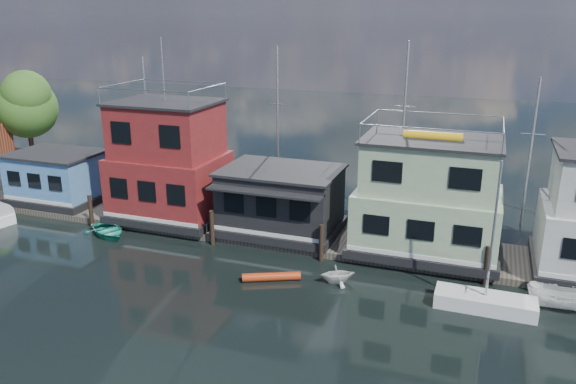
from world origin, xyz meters
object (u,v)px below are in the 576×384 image
at_px(red_kayak, 271,277).
at_px(dinghy_teal, 108,231).
at_px(day_sailer, 485,301).
at_px(dinghy_white, 337,274).
at_px(houseboat_red, 169,163).
at_px(houseboat_dark, 281,200).
at_px(houseboat_green, 428,198).
at_px(motorboat, 564,298).
at_px(houseboat_blue, 58,177).

relative_size(red_kayak, dinghy_teal, 0.93).
distance_m(day_sailer, dinghy_white, 7.46).
relative_size(houseboat_red, dinghy_white, 6.20).
relative_size(houseboat_dark, dinghy_white, 3.87).
bearing_deg(day_sailer, houseboat_green, 123.36).
xyz_separation_m(motorboat, red_kayak, (-14.35, -1.83, -0.42)).
bearing_deg(day_sailer, houseboat_dark, 156.89).
distance_m(houseboat_red, houseboat_green, 17.01).
bearing_deg(houseboat_green, motorboat, -31.44).
relative_size(houseboat_red, houseboat_green, 1.41).
xyz_separation_m(red_kayak, dinghy_white, (3.36, 1.00, 0.27)).
height_order(houseboat_red, day_sailer, houseboat_red).
bearing_deg(dinghy_white, red_kayak, 77.83).
bearing_deg(red_kayak, dinghy_white, -8.36).
distance_m(houseboat_dark, motorboat, 16.74).
height_order(houseboat_dark, dinghy_teal, houseboat_dark).
distance_m(day_sailer, dinghy_teal, 23.06).
distance_m(houseboat_red, dinghy_teal, 5.88).
height_order(houseboat_blue, houseboat_green, houseboat_green).
relative_size(dinghy_white, dinghy_teal, 0.57).
relative_size(motorboat, dinghy_white, 1.75).
xyz_separation_m(motorboat, dinghy_white, (-10.98, -0.83, -0.14)).
distance_m(houseboat_red, dinghy_white, 14.53).
height_order(houseboat_dark, red_kayak, houseboat_dark).
bearing_deg(day_sailer, motorboat, 18.39).
xyz_separation_m(houseboat_blue, dinghy_white, (22.60, -5.16, -1.70)).
relative_size(houseboat_blue, houseboat_green, 0.76).
relative_size(houseboat_red, dinghy_teal, 3.52).
relative_size(houseboat_red, houseboat_dark, 1.60).
bearing_deg(houseboat_blue, day_sailer, -10.33).
xyz_separation_m(houseboat_blue, houseboat_red, (9.50, 0.00, 1.90)).
height_order(houseboat_dark, day_sailer, day_sailer).
xyz_separation_m(houseboat_blue, dinghy_teal, (7.05, -3.81, -1.86)).
xyz_separation_m(houseboat_green, dinghy_teal, (-19.45, -3.81, -3.20)).
distance_m(dinghy_white, dinghy_teal, 15.61).
xyz_separation_m(day_sailer, dinghy_teal, (-23.00, 1.67, -0.08)).
relative_size(houseboat_green, motorboat, 2.51).
bearing_deg(houseboat_green, houseboat_red, -180.00).
height_order(houseboat_green, red_kayak, houseboat_green).
bearing_deg(houseboat_green, dinghy_white, -127.09).
xyz_separation_m(houseboat_green, motorboat, (7.08, -4.33, -2.90)).
bearing_deg(houseboat_blue, red_kayak, -17.75).
bearing_deg(red_kayak, day_sailer, -21.26).
distance_m(houseboat_green, dinghy_white, 7.15).
relative_size(houseboat_green, dinghy_teal, 2.50).
height_order(houseboat_blue, dinghy_white, houseboat_blue).
distance_m(houseboat_red, day_sailer, 21.58).
height_order(houseboat_red, dinghy_white, houseboat_red).
xyz_separation_m(houseboat_blue, red_kayak, (19.23, -6.16, -1.98)).
distance_m(houseboat_blue, houseboat_green, 26.53).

